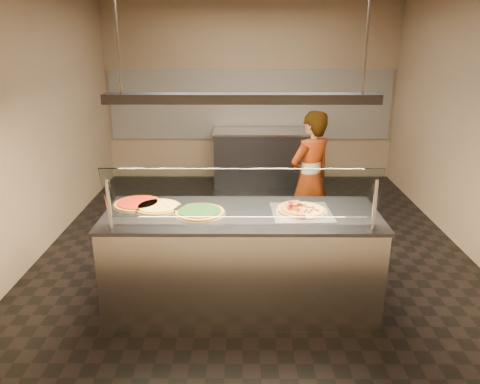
{
  "coord_description": "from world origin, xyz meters",
  "views": [
    {
      "loc": [
        -0.14,
        -5.22,
        2.45
      ],
      "look_at": [
        -0.16,
        -0.96,
        1.02
      ],
      "focal_mm": 35.0,
      "sensor_mm": 36.0,
      "label": 1
    }
  ],
  "objects_px": {
    "half_pizza_sausage": "(313,210)",
    "pizza_spatula": "(172,206)",
    "perforated_tray": "(302,212)",
    "pizza_spinach": "(200,212)",
    "pizza_tomato": "(138,203)",
    "prep_table": "(261,158)",
    "half_pizza_pepperoni": "(290,209)",
    "serving_counter": "(242,259)",
    "pizza_cheese": "(158,207)",
    "heat_lamp_housing": "(242,98)",
    "worker": "(310,179)",
    "sneeze_guard": "(242,194)"
  },
  "relations": [
    {
      "from": "pizza_cheese",
      "to": "pizza_tomato",
      "type": "distance_m",
      "value": 0.23
    },
    {
      "from": "perforated_tray",
      "to": "half_pizza_sausage",
      "type": "distance_m",
      "value": 0.11
    },
    {
      "from": "pizza_spinach",
      "to": "worker",
      "type": "relative_size",
      "value": 0.29
    },
    {
      "from": "pizza_tomato",
      "to": "prep_table",
      "type": "distance_m",
      "value": 3.88
    },
    {
      "from": "sneeze_guard",
      "to": "pizza_cheese",
      "type": "xyz_separation_m",
      "value": [
        -0.78,
        0.46,
        -0.28
      ]
    },
    {
      "from": "perforated_tray",
      "to": "pizza_spinach",
      "type": "xyz_separation_m",
      "value": [
        -0.92,
        -0.03,
        0.01
      ]
    },
    {
      "from": "serving_counter",
      "to": "pizza_tomato",
      "type": "bearing_deg",
      "value": 167.81
    },
    {
      "from": "prep_table",
      "to": "worker",
      "type": "distance_m",
      "value": 2.49
    },
    {
      "from": "pizza_cheese",
      "to": "pizza_tomato",
      "type": "xyz_separation_m",
      "value": [
        -0.21,
        0.09,
        0.0
      ]
    },
    {
      "from": "pizza_spatula",
      "to": "serving_counter",
      "type": "bearing_deg",
      "value": -8.95
    },
    {
      "from": "prep_table",
      "to": "sneeze_guard",
      "type": "bearing_deg",
      "value": -94.44
    },
    {
      "from": "pizza_spinach",
      "to": "worker",
      "type": "xyz_separation_m",
      "value": [
        1.19,
        1.44,
        -0.13
      ]
    },
    {
      "from": "sneeze_guard",
      "to": "pizza_spatula",
      "type": "distance_m",
      "value": 0.83
    },
    {
      "from": "sneeze_guard",
      "to": "half_pizza_pepperoni",
      "type": "relative_size",
      "value": 5.04
    },
    {
      "from": "serving_counter",
      "to": "half_pizza_pepperoni",
      "type": "relative_size",
      "value": 5.58
    },
    {
      "from": "serving_counter",
      "to": "sneeze_guard",
      "type": "xyz_separation_m",
      "value": [
        0.0,
        -0.34,
        0.76
      ]
    },
    {
      "from": "prep_table",
      "to": "heat_lamp_housing",
      "type": "height_order",
      "value": "heat_lamp_housing"
    },
    {
      "from": "half_pizza_pepperoni",
      "to": "pizza_tomato",
      "type": "height_order",
      "value": "half_pizza_pepperoni"
    },
    {
      "from": "half_pizza_sausage",
      "to": "serving_counter",
      "type": "bearing_deg",
      "value": -178.88
    },
    {
      "from": "half_pizza_pepperoni",
      "to": "pizza_cheese",
      "type": "bearing_deg",
      "value": 174.95
    },
    {
      "from": "half_pizza_pepperoni",
      "to": "pizza_spinach",
      "type": "distance_m",
      "value": 0.81
    },
    {
      "from": "sneeze_guard",
      "to": "pizza_spinach",
      "type": "distance_m",
      "value": 0.57
    },
    {
      "from": "half_pizza_pepperoni",
      "to": "serving_counter",
      "type": "bearing_deg",
      "value": -178.19
    },
    {
      "from": "perforated_tray",
      "to": "pizza_spinach",
      "type": "distance_m",
      "value": 0.92
    },
    {
      "from": "pizza_spinach",
      "to": "serving_counter",
      "type": "bearing_deg",
      "value": 2.9
    },
    {
      "from": "serving_counter",
      "to": "perforated_tray",
      "type": "xyz_separation_m",
      "value": [
        0.54,
        0.01,
        0.47
      ]
    },
    {
      "from": "sneeze_guard",
      "to": "half_pizza_sausage",
      "type": "xyz_separation_m",
      "value": [
        0.65,
        0.36,
        -0.27
      ]
    },
    {
      "from": "perforated_tray",
      "to": "pizza_spatula",
      "type": "xyz_separation_m",
      "value": [
        -1.19,
        0.09,
        0.02
      ]
    },
    {
      "from": "sneeze_guard",
      "to": "heat_lamp_housing",
      "type": "height_order",
      "value": "heat_lamp_housing"
    },
    {
      "from": "half_pizza_sausage",
      "to": "sneeze_guard",
      "type": "bearing_deg",
      "value": -151.17
    },
    {
      "from": "pizza_spatula",
      "to": "sneeze_guard",
      "type": "bearing_deg",
      "value": -34.64
    },
    {
      "from": "pizza_spatula",
      "to": "heat_lamp_housing",
      "type": "height_order",
      "value": "heat_lamp_housing"
    },
    {
      "from": "pizza_cheese",
      "to": "pizza_tomato",
      "type": "bearing_deg",
      "value": 156.25
    },
    {
      "from": "half_pizza_sausage",
      "to": "pizza_spatula",
      "type": "bearing_deg",
      "value": 176.06
    },
    {
      "from": "perforated_tray",
      "to": "pizza_cheese",
      "type": "distance_m",
      "value": 1.32
    },
    {
      "from": "perforated_tray",
      "to": "sneeze_guard",
      "type": "bearing_deg",
      "value": -146.67
    },
    {
      "from": "half_pizza_sausage",
      "to": "pizza_tomato",
      "type": "bearing_deg",
      "value": 173.02
    },
    {
      "from": "half_pizza_sausage",
      "to": "prep_table",
      "type": "xyz_separation_m",
      "value": [
        -0.32,
        3.82,
        -0.49
      ]
    },
    {
      "from": "half_pizza_sausage",
      "to": "pizza_spatula",
      "type": "height_order",
      "value": "half_pizza_sausage"
    },
    {
      "from": "pizza_tomato",
      "to": "heat_lamp_housing",
      "type": "height_order",
      "value": "heat_lamp_housing"
    },
    {
      "from": "perforated_tray",
      "to": "pizza_spatula",
      "type": "distance_m",
      "value": 1.19
    },
    {
      "from": "worker",
      "to": "half_pizza_pepperoni",
      "type": "bearing_deg",
      "value": 38.62
    },
    {
      "from": "serving_counter",
      "to": "pizza_spatula",
      "type": "xyz_separation_m",
      "value": [
        -0.64,
        0.1,
        0.49
      ]
    },
    {
      "from": "half_pizza_sausage",
      "to": "pizza_spatula",
      "type": "relative_size",
      "value": 1.71
    },
    {
      "from": "pizza_spatula",
      "to": "heat_lamp_housing",
      "type": "xyz_separation_m",
      "value": [
        0.64,
        -0.1,
        0.99
      ]
    },
    {
      "from": "pizza_cheese",
      "to": "worker",
      "type": "bearing_deg",
      "value": 39.24
    },
    {
      "from": "half_pizza_pepperoni",
      "to": "pizza_spatula",
      "type": "relative_size",
      "value": 1.71
    },
    {
      "from": "pizza_spatula",
      "to": "perforated_tray",
      "type": "bearing_deg",
      "value": -4.27
    },
    {
      "from": "serving_counter",
      "to": "pizza_spinach",
      "type": "height_order",
      "value": "pizza_spinach"
    },
    {
      "from": "pizza_spinach",
      "to": "heat_lamp_housing",
      "type": "bearing_deg",
      "value": 2.9
    }
  ]
}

